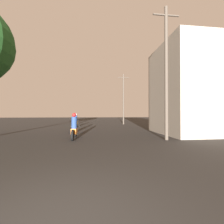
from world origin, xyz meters
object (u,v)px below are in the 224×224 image
at_px(motorcycle_green, 75,120).
at_px(utility_pole_far, 123,98).
at_px(motorcycle_orange, 74,128).
at_px(motorcycle_red, 74,125).
at_px(motorcycle_yellow, 76,122).
at_px(utility_pole_near, 166,70).
at_px(building_right_near, 192,90).

height_order(motorcycle_green, utility_pole_far, utility_pole_far).
relative_size(motorcycle_orange, motorcycle_red, 1.03).
relative_size(motorcycle_orange, utility_pole_far, 0.28).
distance_m(motorcycle_yellow, utility_pole_near, 12.00).
bearing_deg(motorcycle_yellow, motorcycle_red, -87.33).
height_order(motorcycle_red, building_right_near, building_right_near).
bearing_deg(motorcycle_yellow, utility_pole_far, 25.23).
relative_size(utility_pole_near, utility_pole_far, 1.09).
distance_m(motorcycle_yellow, building_right_near, 12.36).
bearing_deg(utility_pole_near, motorcycle_red, 144.64).
distance_m(motorcycle_orange, motorcycle_yellow, 8.57).
xyz_separation_m(utility_pole_near, utility_pole_far, (-0.03, 12.91, -0.31)).
distance_m(motorcycle_orange, utility_pole_far, 13.42).
distance_m(motorcycle_green, utility_pole_near, 16.24).
bearing_deg(building_right_near, motorcycle_green, 131.52).
relative_size(motorcycle_orange, utility_pole_near, 0.26).
bearing_deg(motorcycle_orange, building_right_near, 4.68).
bearing_deg(motorcycle_yellow, utility_pole_near, -59.02).
distance_m(motorcycle_red, utility_pole_near, 7.98).
bearing_deg(utility_pole_near, motorcycle_green, 116.47).
bearing_deg(motorcycle_green, motorcycle_orange, -77.13).
xyz_separation_m(motorcycle_green, utility_pole_far, (7.05, -1.30, 3.13)).
bearing_deg(motorcycle_yellow, motorcycle_orange, -86.48).
xyz_separation_m(motorcycle_red, utility_pole_near, (5.85, -4.15, 3.50)).
relative_size(motorcycle_red, building_right_near, 0.30).
height_order(motorcycle_red, utility_pole_near, utility_pole_near).
bearing_deg(utility_pole_far, motorcycle_red, -123.65).
relative_size(motorcycle_yellow, utility_pole_near, 0.24).
height_order(motorcycle_orange, utility_pole_near, utility_pole_near).
bearing_deg(motorcycle_green, utility_pole_far, -4.66).
xyz_separation_m(motorcycle_orange, motorcycle_red, (-0.42, 3.11, -0.02)).
bearing_deg(utility_pole_far, motorcycle_orange, -114.51).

